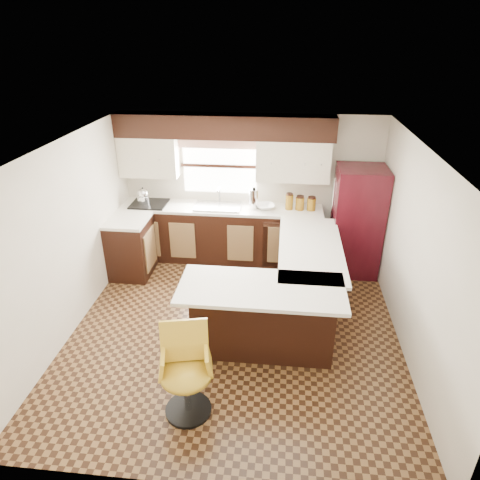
# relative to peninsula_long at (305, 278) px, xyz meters

# --- Properties ---
(floor) EXTENTS (4.40, 4.40, 0.00)m
(floor) POSITION_rel_peninsula_long_xyz_m (-0.90, -0.62, -0.45)
(floor) COLOR #49301A
(floor) RESTS_ON ground
(ceiling) EXTENTS (4.40, 4.40, 0.00)m
(ceiling) POSITION_rel_peninsula_long_xyz_m (-0.90, -0.62, 1.95)
(ceiling) COLOR silver
(ceiling) RESTS_ON wall_back
(wall_back) EXTENTS (4.40, 0.00, 4.40)m
(wall_back) POSITION_rel_peninsula_long_xyz_m (-0.90, 1.58, 0.75)
(wall_back) COLOR beige
(wall_back) RESTS_ON floor
(wall_front) EXTENTS (4.40, 0.00, 4.40)m
(wall_front) POSITION_rel_peninsula_long_xyz_m (-0.90, -2.83, 0.75)
(wall_front) COLOR beige
(wall_front) RESTS_ON floor
(wall_left) EXTENTS (0.00, 4.40, 4.40)m
(wall_left) POSITION_rel_peninsula_long_xyz_m (-3.00, -0.62, 0.75)
(wall_left) COLOR beige
(wall_left) RESTS_ON floor
(wall_right) EXTENTS (0.00, 4.40, 4.40)m
(wall_right) POSITION_rel_peninsula_long_xyz_m (1.20, -0.62, 0.75)
(wall_right) COLOR beige
(wall_right) RESTS_ON floor
(base_cab_back) EXTENTS (3.30, 0.60, 0.90)m
(base_cab_back) POSITION_rel_peninsula_long_xyz_m (-1.35, 1.28, 0.00)
(base_cab_back) COLOR black
(base_cab_back) RESTS_ON floor
(base_cab_left) EXTENTS (0.60, 0.70, 0.90)m
(base_cab_left) POSITION_rel_peninsula_long_xyz_m (-2.70, 0.62, 0.00)
(base_cab_left) COLOR black
(base_cab_left) RESTS_ON floor
(counter_back) EXTENTS (3.30, 0.60, 0.04)m
(counter_back) POSITION_rel_peninsula_long_xyz_m (-1.35, 1.28, 0.47)
(counter_back) COLOR silver
(counter_back) RESTS_ON base_cab_back
(counter_left) EXTENTS (0.60, 0.70, 0.04)m
(counter_left) POSITION_rel_peninsula_long_xyz_m (-2.70, 0.62, 0.47)
(counter_left) COLOR silver
(counter_left) RESTS_ON base_cab_left
(soffit) EXTENTS (3.40, 0.35, 0.36)m
(soffit) POSITION_rel_peninsula_long_xyz_m (-1.30, 1.40, 1.77)
(soffit) COLOR black
(soffit) RESTS_ON wall_back
(upper_cab_left) EXTENTS (0.94, 0.35, 0.64)m
(upper_cab_left) POSITION_rel_peninsula_long_xyz_m (-2.52, 1.40, 1.27)
(upper_cab_left) COLOR beige
(upper_cab_left) RESTS_ON wall_back
(upper_cab_right) EXTENTS (1.14, 0.35, 0.64)m
(upper_cab_right) POSITION_rel_peninsula_long_xyz_m (-0.22, 1.40, 1.27)
(upper_cab_right) COLOR beige
(upper_cab_right) RESTS_ON wall_back
(window_pane) EXTENTS (1.20, 0.02, 0.90)m
(window_pane) POSITION_rel_peninsula_long_xyz_m (-1.40, 1.56, 1.10)
(window_pane) COLOR white
(window_pane) RESTS_ON wall_back
(valance) EXTENTS (1.30, 0.06, 0.18)m
(valance) POSITION_rel_peninsula_long_xyz_m (-1.40, 1.52, 1.49)
(valance) COLOR #D19B93
(valance) RESTS_ON wall_back
(sink) EXTENTS (0.75, 0.45, 0.03)m
(sink) POSITION_rel_peninsula_long_xyz_m (-1.40, 1.25, 0.51)
(sink) COLOR #B2B2B7
(sink) RESTS_ON counter_back
(dishwasher) EXTENTS (0.58, 0.03, 0.78)m
(dishwasher) POSITION_rel_peninsula_long_xyz_m (-0.35, 0.99, -0.02)
(dishwasher) COLOR black
(dishwasher) RESTS_ON floor
(cooktop) EXTENTS (0.58, 0.50, 0.02)m
(cooktop) POSITION_rel_peninsula_long_xyz_m (-2.55, 1.25, 0.51)
(cooktop) COLOR black
(cooktop) RESTS_ON counter_back
(peninsula_long) EXTENTS (0.60, 1.95, 0.90)m
(peninsula_long) POSITION_rel_peninsula_long_xyz_m (0.00, 0.00, 0.00)
(peninsula_long) COLOR black
(peninsula_long) RESTS_ON floor
(peninsula_return) EXTENTS (1.65, 0.60, 0.90)m
(peninsula_return) POSITION_rel_peninsula_long_xyz_m (-0.53, -0.97, 0.00)
(peninsula_return) COLOR black
(peninsula_return) RESTS_ON floor
(counter_pen_long) EXTENTS (0.84, 1.95, 0.04)m
(counter_pen_long) POSITION_rel_peninsula_long_xyz_m (0.05, 0.00, 0.47)
(counter_pen_long) COLOR silver
(counter_pen_long) RESTS_ON peninsula_long
(counter_pen_return) EXTENTS (1.89, 0.84, 0.04)m
(counter_pen_return) POSITION_rel_peninsula_long_xyz_m (-0.55, -1.06, 0.47)
(counter_pen_return) COLOR silver
(counter_pen_return) RESTS_ON peninsula_return
(refrigerator) EXTENTS (0.74, 0.71, 1.72)m
(refrigerator) POSITION_rel_peninsula_long_xyz_m (0.81, 1.11, 0.41)
(refrigerator) COLOR #3B0912
(refrigerator) RESTS_ON floor
(bar_chair) EXTENTS (0.63, 0.63, 0.98)m
(bar_chair) POSITION_rel_peninsula_long_xyz_m (-1.22, -2.03, 0.04)
(bar_chair) COLOR gold
(bar_chair) RESTS_ON floor
(kettle) EXTENTS (0.20, 0.20, 0.27)m
(kettle) POSITION_rel_peninsula_long_xyz_m (-2.64, 1.26, 0.65)
(kettle) COLOR silver
(kettle) RESTS_ON cooktop
(percolator) EXTENTS (0.15, 0.15, 0.32)m
(percolator) POSITION_rel_peninsula_long_xyz_m (-0.82, 1.28, 0.66)
(percolator) COLOR silver
(percolator) RESTS_ON counter_back
(mixing_bowl) EXTENTS (0.36, 0.36, 0.07)m
(mixing_bowl) POSITION_rel_peninsula_long_xyz_m (-0.63, 1.27, 0.53)
(mixing_bowl) COLOR white
(mixing_bowl) RESTS_ON counter_back
(canister_large) EXTENTS (0.12, 0.12, 0.24)m
(canister_large) POSITION_rel_peninsula_long_xyz_m (-0.25, 1.30, 0.62)
(canister_large) COLOR #895E11
(canister_large) RESTS_ON counter_back
(canister_med) EXTENTS (0.14, 0.14, 0.20)m
(canister_med) POSITION_rel_peninsula_long_xyz_m (-0.08, 1.30, 0.60)
(canister_med) COLOR #895E11
(canister_med) RESTS_ON counter_back
(canister_small) EXTENTS (0.14, 0.14, 0.20)m
(canister_small) POSITION_rel_peninsula_long_xyz_m (0.11, 1.30, 0.59)
(canister_small) COLOR #895E11
(canister_small) RESTS_ON counter_back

